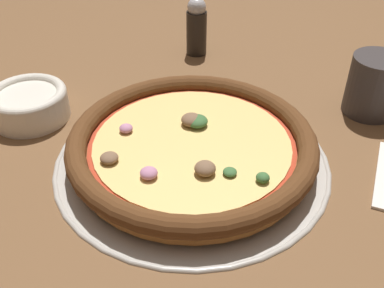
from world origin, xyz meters
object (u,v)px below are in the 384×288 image
(drinking_cup, at_px, (374,85))
(pepper_shaker, at_px, (197,27))
(bowl_near, at_px, (29,103))
(pizza_tray, at_px, (192,159))
(pizza, at_px, (192,145))

(drinking_cup, height_order, pepper_shaker, pepper_shaker)
(bowl_near, bearing_deg, pepper_shaker, -84.26)
(pizza_tray, xyz_separation_m, pizza, (-0.00, 0.00, 0.02))
(drinking_cup, bearing_deg, pizza_tray, 78.76)
(pizza_tray, distance_m, bowl_near, 0.27)
(pizza_tray, height_order, bowl_near, bowl_near)
(pizza_tray, xyz_separation_m, bowl_near, (0.23, 0.14, 0.02))
(bowl_near, bearing_deg, pizza_tray, -148.69)
(pizza_tray, bearing_deg, pizza, 96.55)
(pizza, relative_size, drinking_cup, 3.58)
(pizza_tray, bearing_deg, bowl_near, 31.31)
(pizza, height_order, pepper_shaker, pepper_shaker)
(pizza, distance_m, drinking_cup, 0.30)
(bowl_near, relative_size, pepper_shaker, 1.08)
(bowl_near, height_order, pepper_shaker, pepper_shaker)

